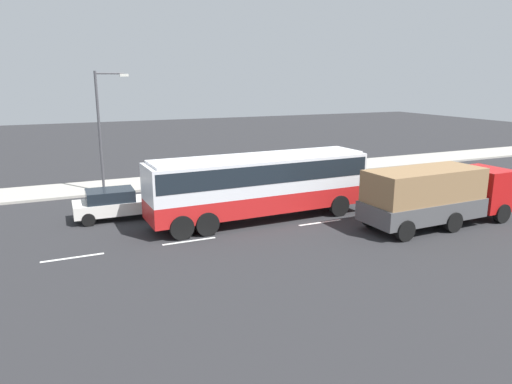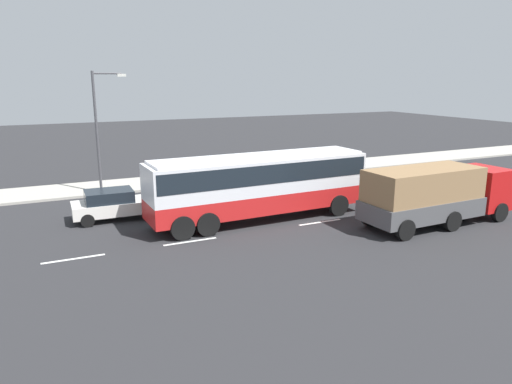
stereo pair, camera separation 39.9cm
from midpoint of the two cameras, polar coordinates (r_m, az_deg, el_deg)
The scene contains 8 objects.
ground_plane at distance 24.95m, azimuth 2.15°, elevation -2.67°, with size 120.00×120.00×0.00m, color #28282B.
sidewalk_curb at distance 33.75m, azimuth -5.24°, elevation 1.71°, with size 80.00×4.00×0.15m, color #A8A399.
lane_centreline at distance 23.29m, azimuth 6.49°, elevation -3.94°, with size 37.06×0.16×0.01m.
coach_bus at distance 23.41m, azimuth 0.93°, elevation 1.42°, with size 11.34×2.89×3.30m.
cargo_truck at distance 24.39m, azimuth 21.52°, elevation -0.19°, with size 8.11×2.81×2.85m.
car_white_minivan at distance 24.96m, azimuth -16.27°, elevation -1.31°, with size 4.24×1.99×1.52m.
pedestrian_near_curb at distance 31.72m, azimuth -7.11°, elevation 2.64°, with size 0.32×0.32×1.53m.
street_lamp at distance 29.98m, azimuth -17.70°, elevation 7.88°, with size 1.98×0.24×7.26m.
Camera 1 is at (-10.47, -21.54, 6.98)m, focal length 33.09 mm.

